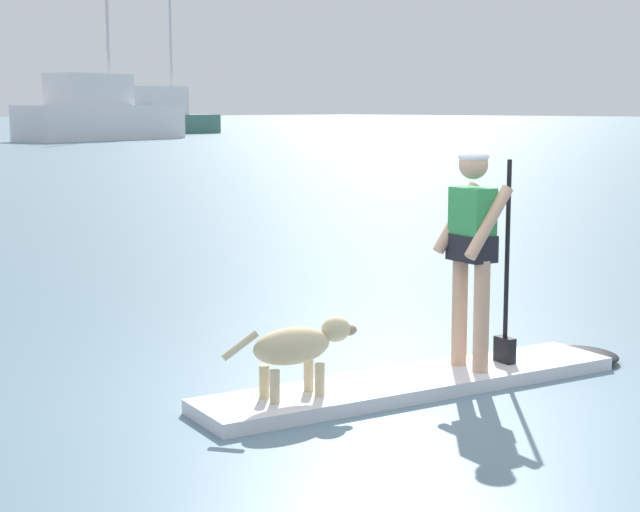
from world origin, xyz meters
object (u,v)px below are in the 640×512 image
object	(u,v)px
paddleboard	(438,379)
dog	(298,347)
person_paddler	(474,242)
moored_boat_center	(166,116)
moored_boat_far_port	(99,115)

from	to	relation	value
paddleboard	dog	size ratio (longest dim) A/B	3.61
person_paddler	moored_boat_center	distance (m)	74.06
paddleboard	moored_boat_far_port	xyz separation A→B (m)	(29.38, 52.28, 1.53)
dog	paddleboard	bearing A→B (deg)	-13.04
person_paddler	moored_boat_center	world-z (taller)	moored_boat_center
moored_boat_far_port	paddleboard	bearing A→B (deg)	-119.33
paddleboard	person_paddler	bearing A→B (deg)	-13.04
dog	moored_boat_far_port	world-z (taller)	moored_boat_far_port
moored_boat_center	moored_boat_far_port	bearing A→B (deg)	-141.18
moored_boat_far_port	dog	bearing A→B (deg)	-120.43
paddleboard	moored_boat_center	bearing A→B (deg)	56.33
dog	moored_boat_center	xyz separation A→B (m)	(42.29, 61.46, 0.94)
dog	person_paddler	bearing A→B (deg)	-13.04
person_paddler	dog	bearing A→B (deg)	166.96
paddleboard	moored_boat_far_port	world-z (taller)	moored_boat_far_port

